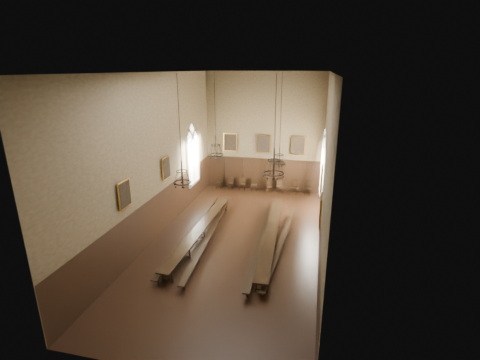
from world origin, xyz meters
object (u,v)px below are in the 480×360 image
(chandelier_back_left, at_px, (216,150))
(table_right, at_px, (271,238))
(chair_5, at_px, (280,189))
(chair_7, at_px, (308,191))
(chair_1, at_px, (231,185))
(chandelier_front_right, at_px, (274,167))
(bench_right_outer, at_px, (281,244))
(chandelier_back_right, at_px, (279,157))
(bench_right_inner, at_px, (262,238))
(chair_4, at_px, (269,189))
(chandelier_front_left, at_px, (182,175))
(bench_left_outer, at_px, (192,231))
(chair_2, at_px, (242,186))
(bench_left_inner, at_px, (210,235))
(table_left, at_px, (201,233))
(chair_0, at_px, (219,185))
(chair_3, at_px, (254,187))
(chair_6, at_px, (295,190))

(chandelier_back_left, bearing_deg, table_right, -35.86)
(chair_5, xyz_separation_m, chair_7, (2.13, 0.12, -0.01))
(chair_1, bearing_deg, chandelier_front_right, -70.23)
(bench_right_outer, height_order, chandelier_back_right, chandelier_back_right)
(bench_right_outer, height_order, chair_1, chair_1)
(chair_5, bearing_deg, table_right, -106.53)
(bench_right_inner, height_order, chair_4, chair_4)
(bench_right_inner, bearing_deg, chandelier_front_left, -139.45)
(chandelier_back_left, distance_m, chandelier_back_right, 3.91)
(table_right, relative_size, chandelier_back_left, 1.91)
(bench_left_outer, height_order, chair_5, chair_5)
(chair_2, distance_m, chandelier_back_left, 6.97)
(table_right, xyz_separation_m, chair_2, (-3.47, 8.39, -0.07))
(bench_left_inner, xyz_separation_m, bench_right_inner, (2.90, 0.23, 0.01))
(bench_left_outer, bearing_deg, bench_right_outer, -3.83)
(bench_left_outer, height_order, chandelier_back_left, chandelier_back_left)
(table_right, distance_m, chair_7, 8.66)
(table_left, distance_m, chair_5, 9.32)
(bench_left_outer, height_order, chair_0, chair_0)
(table_right, height_order, bench_left_inner, table_right)
(chair_7, bearing_deg, chair_4, -161.65)
(chair_3, relative_size, chair_4, 1.10)
(bench_left_outer, bearing_deg, bench_left_inner, -9.19)
(table_right, distance_m, chandelier_front_left, 6.27)
(bench_right_outer, height_order, chandelier_front_right, chandelier_front_right)
(chandelier_back_left, bearing_deg, chair_6, 51.68)
(chandelier_back_left, bearing_deg, table_left, -90.98)
(bench_left_outer, distance_m, chair_6, 9.94)
(bench_left_inner, relative_size, chair_1, 11.32)
(chair_5, bearing_deg, chair_4, 160.63)
(chair_3, distance_m, chandelier_back_right, 7.62)
(table_left, bearing_deg, bench_left_inner, 10.14)
(chair_2, bearing_deg, bench_left_inner, -96.79)
(bench_right_inner, bearing_deg, bench_left_outer, -179.29)
(bench_right_inner, bearing_deg, chair_5, 89.99)
(chair_0, relative_size, chair_6, 0.99)
(table_left, relative_size, chair_4, 10.56)
(chair_6, height_order, chair_7, chair_6)
(table_right, xyz_separation_m, bench_right_inner, (-0.49, 0.04, -0.07))
(table_left, height_order, chandelier_front_right, chandelier_front_right)
(bench_right_inner, height_order, chandelier_front_left, chandelier_front_left)
(chair_3, xyz_separation_m, chandelier_back_left, (-1.33, -5.67, 4.16))
(bench_right_inner, relative_size, chair_3, 10.62)
(table_left, distance_m, chair_7, 10.40)
(chair_2, bearing_deg, table_left, -100.29)
(chair_4, height_order, chandelier_back_left, chandelier_back_left)
(table_right, bearing_deg, bench_right_inner, 175.58)
(bench_left_inner, relative_size, chandelier_front_right, 2.34)
(chair_1, xyz_separation_m, chandelier_front_left, (0.63, -11.27, 4.25))
(table_right, xyz_separation_m, bench_left_inner, (-3.39, -0.19, -0.08))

